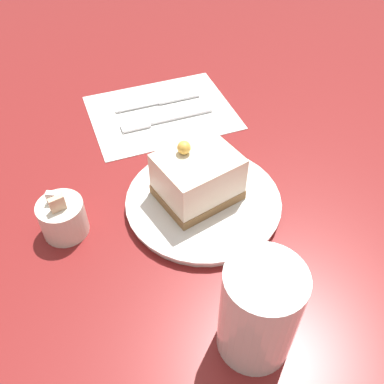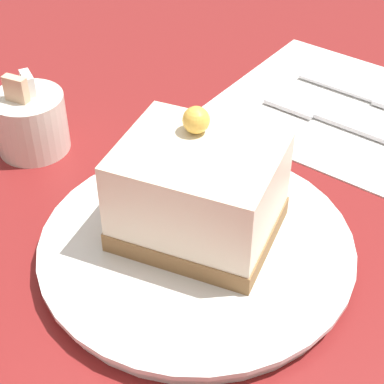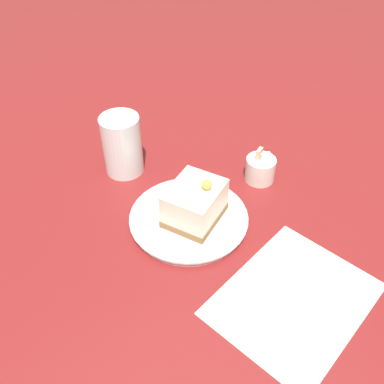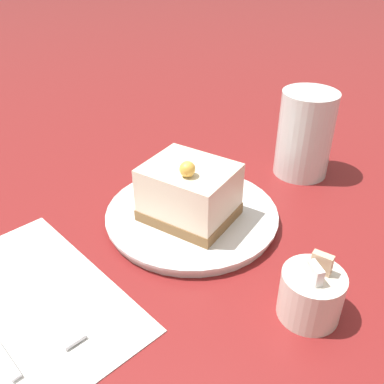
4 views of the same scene
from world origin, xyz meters
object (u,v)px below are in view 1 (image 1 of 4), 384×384
object	(u,v)px
plate	(203,202)
knife	(166,101)
drinking_glass	(260,312)
fork	(159,121)
sugar_bowl	(63,218)
cake_slice	(199,177)

from	to	relation	value
plate	knife	xyz separation A→B (m)	(0.27, -0.01, -0.00)
knife	drinking_glass	distance (m)	0.49
fork	sugar_bowl	world-z (taller)	sugar_bowl
cake_slice	drinking_glass	bearing A→B (deg)	161.23
fork	drinking_glass	xyz separation A→B (m)	(-0.43, -0.01, 0.06)
cake_slice	sugar_bowl	distance (m)	0.20
cake_slice	fork	xyz separation A→B (m)	(0.21, 0.01, -0.05)
cake_slice	sugar_bowl	world-z (taller)	cake_slice
cake_slice	fork	bearing A→B (deg)	-14.74
cake_slice	knife	bearing A→B (deg)	-21.35
knife	plate	bearing A→B (deg)	173.56
fork	drinking_glass	world-z (taller)	drinking_glass
fork	drinking_glass	size ratio (longest dim) A/B	1.30
sugar_bowl	fork	bearing A→B (deg)	-40.95
plate	drinking_glass	bearing A→B (deg)	178.70
sugar_bowl	drinking_glass	world-z (taller)	drinking_glass
sugar_bowl	drinking_glass	bearing A→B (deg)	-139.03
fork	sugar_bowl	xyz separation A→B (m)	(-0.21, 0.18, 0.02)
plate	knife	size ratio (longest dim) A/B	1.38
fork	knife	bearing A→B (deg)	-28.92
plate	knife	distance (m)	0.27
cake_slice	knife	world-z (taller)	cake_slice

